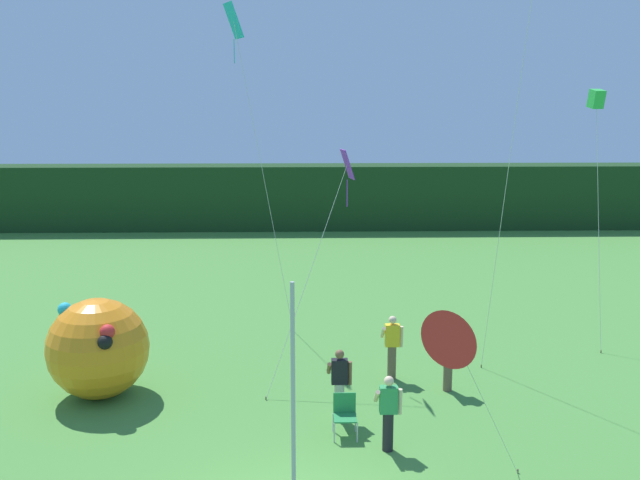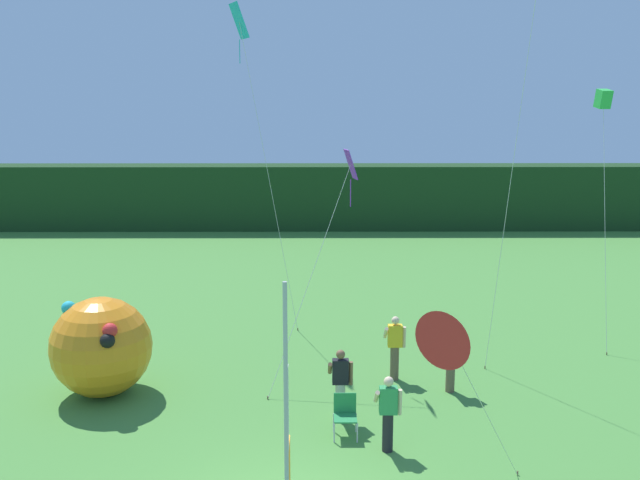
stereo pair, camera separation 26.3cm
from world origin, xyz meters
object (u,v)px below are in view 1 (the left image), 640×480
(banner_flag, at_px, (294,448))
(person_far_right, at_px, (392,346))
(kite_cyan_diamond_1, at_px, (236,34))
(kite_green_box_3, at_px, (596,101))
(kite_purple_diamond_2, at_px, (344,176))
(person_far_left, at_px, (448,355))
(person_near_banner, at_px, (339,383))
(kite_red_delta_4, at_px, (453,336))
(folding_chair, at_px, (345,412))
(person_mid_field, at_px, (388,411))
(inflatable_balloon, at_px, (98,348))

(banner_flag, relative_size, person_far_right, 2.82)
(kite_cyan_diamond_1, distance_m, kite_green_box_3, 10.78)
(kite_cyan_diamond_1, xyz_separation_m, kite_purple_diamond_2, (3.01, -3.87, -3.84))
(person_far_right, distance_m, kite_purple_diamond_2, 4.48)
(kite_cyan_diamond_1, height_order, kite_green_box_3, kite_cyan_diamond_1)
(banner_flag, height_order, person_far_left, banner_flag)
(person_near_banner, relative_size, kite_purple_diamond_2, 0.28)
(person_near_banner, bearing_deg, person_far_right, 57.67)
(kite_cyan_diamond_1, bearing_deg, banner_flag, -81.88)
(person_far_right, distance_m, kite_green_box_3, 9.55)
(person_far_right, height_order, kite_purple_diamond_2, kite_purple_diamond_2)
(person_far_right, xyz_separation_m, kite_green_box_3, (6.33, 3.75, 6.09))
(kite_red_delta_4, bearing_deg, banner_flag, -175.07)
(person_near_banner, distance_m, kite_purple_diamond_2, 5.36)
(person_far_right, xyz_separation_m, folding_chair, (-1.38, -3.03, -0.38))
(kite_red_delta_4, bearing_deg, person_far_left, 78.09)
(person_mid_field, distance_m, kite_red_delta_4, 4.98)
(person_near_banner, relative_size, kite_cyan_diamond_1, 0.17)
(banner_flag, bearing_deg, kite_purple_diamond_2, 82.39)
(person_far_right, bearing_deg, kite_cyan_diamond_1, 130.93)
(folding_chair, height_order, kite_green_box_3, kite_green_box_3)
(person_near_banner, bearing_deg, inflatable_balloon, 166.01)
(folding_chair, xyz_separation_m, kite_red_delta_4, (1.19, -4.68, 3.29))
(kite_purple_diamond_2, bearing_deg, person_mid_field, -82.08)
(kite_purple_diamond_2, height_order, kite_green_box_3, kite_green_box_3)
(inflatable_balloon, relative_size, kite_green_box_3, 0.33)
(banner_flag, relative_size, kite_purple_diamond_2, 0.82)
(person_far_left, relative_size, kite_red_delta_4, 0.40)
(person_far_left, distance_m, kite_purple_diamond_2, 5.17)
(banner_flag, distance_m, kite_red_delta_4, 2.70)
(inflatable_balloon, bearing_deg, kite_cyan_diamond_1, 62.99)
(inflatable_balloon, bearing_deg, person_near_banner, -13.99)
(kite_red_delta_4, bearing_deg, kite_cyan_diamond_1, 107.75)
(person_far_left, relative_size, kite_purple_diamond_2, 0.29)
(person_mid_field, bearing_deg, person_far_right, 81.65)
(person_far_right, relative_size, kite_green_box_3, 0.23)
(folding_chair, bearing_deg, person_far_left, 40.45)
(inflatable_balloon, height_order, kite_green_box_3, kite_green_box_3)
(person_far_left, relative_size, person_far_right, 1.02)
(inflatable_balloon, bearing_deg, banner_flag, -55.93)
(banner_flag, bearing_deg, inflatable_balloon, 124.07)
(person_far_left, bearing_deg, person_mid_field, -121.66)
(banner_flag, relative_size, person_far_left, 2.78)
(kite_red_delta_4, bearing_deg, inflatable_balloon, 135.51)
(banner_flag, xyz_separation_m, person_near_banner, (0.93, 5.60, -1.39))
(banner_flag, distance_m, kite_cyan_diamond_1, 14.52)
(kite_green_box_3, bearing_deg, person_near_banner, -142.14)
(person_near_banner, height_order, kite_green_box_3, kite_green_box_3)
(person_near_banner, height_order, folding_chair, person_near_banner)
(person_near_banner, distance_m, kite_red_delta_4, 6.29)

